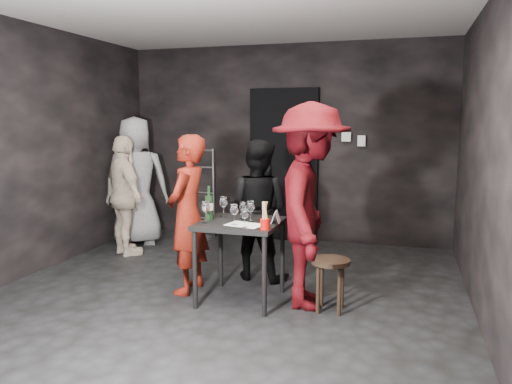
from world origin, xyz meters
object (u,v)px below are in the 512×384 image
(wine_bottle, at_px, (209,207))
(man_maroon, at_px, (310,184))
(bystander_cream, at_px, (125,196))
(stool, at_px, (331,270))
(server_red, at_px, (188,212))
(woman_black, at_px, (257,211))
(tasting_table, at_px, (240,232))
(bystander_grey, at_px, (136,172))
(breadstick_cup, at_px, (265,216))
(hand_truck, at_px, (200,221))

(wine_bottle, bearing_deg, man_maroon, 3.27)
(wine_bottle, bearing_deg, bystander_cream, 145.11)
(man_maroon, xyz_separation_m, wine_bottle, (-0.94, -0.05, -0.24))
(stool, bearing_deg, server_red, 175.12)
(server_red, relative_size, woman_black, 1.09)
(man_maroon, bearing_deg, server_red, 80.34)
(bystander_cream, bearing_deg, man_maroon, -165.58)
(tasting_table, height_order, bystander_cream, bystander_cream)
(man_maroon, xyz_separation_m, bystander_grey, (-2.65, 1.57, -0.13))
(woman_black, relative_size, bystander_cream, 0.98)
(breadstick_cup, bearing_deg, bystander_cream, 148.19)
(hand_truck, bearing_deg, wine_bottle, -61.33)
(server_red, xyz_separation_m, man_maroon, (1.20, -0.03, 0.33))
(wine_bottle, height_order, breadstick_cup, wine_bottle)
(server_red, height_order, bystander_grey, bystander_grey)
(man_maroon, bearing_deg, bystander_grey, 51.26)
(server_red, bearing_deg, bystander_cream, -127.75)
(hand_truck, relative_size, bystander_grey, 0.64)
(breadstick_cup, bearing_deg, woman_black, 110.26)
(server_red, relative_size, bystander_grey, 0.80)
(wine_bottle, bearing_deg, bystander_grey, 136.49)
(woman_black, bearing_deg, bystander_cream, -3.43)
(stool, height_order, woman_black, woman_black)
(hand_truck, distance_m, breadstick_cup, 3.12)
(bystander_cream, xyz_separation_m, breadstick_cup, (2.18, -1.35, 0.13))
(tasting_table, distance_m, bystander_cream, 2.18)
(woman_black, height_order, wine_bottle, woman_black)
(stool, relative_size, server_red, 0.30)
(tasting_table, relative_size, server_red, 0.48)
(man_maroon, bearing_deg, woman_black, 38.53)
(tasting_table, distance_m, man_maroon, 0.79)
(tasting_table, distance_m, stool, 0.88)
(hand_truck, distance_m, bystander_cream, 1.39)
(stool, relative_size, woman_black, 0.33)
(tasting_table, xyz_separation_m, bystander_grey, (-2.02, 1.63, 0.33))
(woman_black, xyz_separation_m, bystander_grey, (-1.97, 0.93, 0.26))
(bystander_cream, xyz_separation_m, wine_bottle, (1.57, -1.09, 0.13))
(stool, height_order, bystander_cream, bystander_cream)
(woman_black, relative_size, wine_bottle, 4.55)
(bystander_grey, bearing_deg, stool, 124.15)
(woman_black, bearing_deg, breadstick_cup, 119.08)
(server_red, distance_m, wine_bottle, 0.29)
(tasting_table, xyz_separation_m, bystander_cream, (-1.88, 1.10, 0.09))
(hand_truck, height_order, bystander_grey, bystander_grey)
(tasting_table, bearing_deg, man_maroon, 5.47)
(hand_truck, distance_m, wine_bottle, 2.60)
(woman_black, distance_m, wine_bottle, 0.76)
(hand_truck, relative_size, tasting_table, 1.69)
(woman_black, bearing_deg, wine_bottle, 78.17)
(breadstick_cup, bearing_deg, man_maroon, 43.85)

